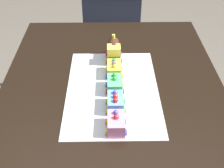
% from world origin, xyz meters
% --- Properties ---
extents(dining_table, '(1.40, 1.00, 0.74)m').
position_xyz_m(dining_table, '(0.00, 0.00, 0.63)').
color(dining_table, black).
rests_on(dining_table, ground).
extents(chair, '(0.44, 0.44, 0.86)m').
position_xyz_m(chair, '(-1.03, 0.02, 0.47)').
color(chair, '#2D3347').
rests_on(chair, ground).
extents(cake_board, '(0.60, 0.40, 0.00)m').
position_xyz_m(cake_board, '(-0.03, -0.00, 0.74)').
color(cake_board, silver).
rests_on(cake_board, dining_table).
extents(cake_locomotive, '(0.14, 0.08, 0.12)m').
position_xyz_m(cake_locomotive, '(-0.27, 0.01, 0.79)').
color(cake_locomotive, '#472816').
rests_on(cake_locomotive, cake_board).
extents(cake_car_flatbed_lemon, '(0.10, 0.08, 0.07)m').
position_xyz_m(cake_car_flatbed_lemon, '(-0.14, 0.01, 0.77)').
color(cake_car_flatbed_lemon, '#F4E04C').
rests_on(cake_car_flatbed_lemon, cake_board).
extents(cake_car_tanker_mint_green, '(0.10, 0.08, 0.07)m').
position_xyz_m(cake_car_tanker_mint_green, '(-0.03, 0.01, 0.77)').
color(cake_car_tanker_mint_green, '#59CC7A').
rests_on(cake_car_tanker_mint_green, cake_board).
extents(cake_car_hopper_sky_blue, '(0.10, 0.08, 0.07)m').
position_xyz_m(cake_car_hopper_sky_blue, '(0.09, 0.01, 0.77)').
color(cake_car_hopper_sky_blue, '#669EEA').
rests_on(cake_car_hopper_sky_blue, cake_board).
extents(cake_car_caboose_bubblegum, '(0.10, 0.08, 0.07)m').
position_xyz_m(cake_car_caboose_bubblegum, '(0.21, 0.01, 0.77)').
color(cake_car_caboose_bubblegum, pink).
rests_on(cake_car_caboose_bubblegum, cake_board).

